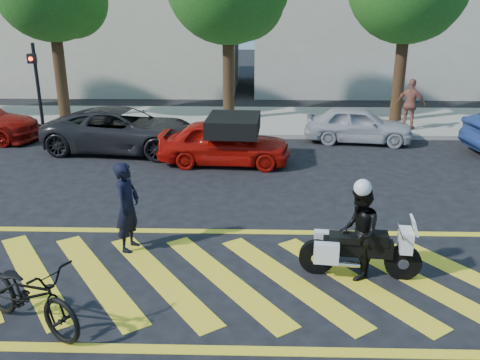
{
  "coord_description": "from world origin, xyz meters",
  "views": [
    {
      "loc": [
        0.98,
        -7.65,
        4.48
      ],
      "look_at": [
        0.71,
        2.15,
        1.05
      ],
      "focal_mm": 38.0,
      "sensor_mm": 36.0,
      "label": 1
    }
  ],
  "objects_px": {
    "red_convertible": "(224,142)",
    "parked_mid_right": "(358,125)",
    "officer_bike": "(128,207)",
    "officer_moto": "(359,233)",
    "parked_mid_left": "(124,130)",
    "bicycle": "(29,294)",
    "police_motorcycle": "(358,250)"
  },
  "relations": [
    {
      "from": "red_convertible",
      "to": "parked_mid_right",
      "type": "xyz_separation_m",
      "value": [
        4.36,
        2.58,
        -0.04
      ]
    },
    {
      "from": "officer_bike",
      "to": "officer_moto",
      "type": "bearing_deg",
      "value": -91.65
    },
    {
      "from": "officer_bike",
      "to": "parked_mid_left",
      "type": "relative_size",
      "value": 0.35
    },
    {
      "from": "bicycle",
      "to": "parked_mid_right",
      "type": "xyz_separation_m",
      "value": [
        6.71,
        10.59,
        0.06
      ]
    },
    {
      "from": "parked_mid_left",
      "to": "bicycle",
      "type": "bearing_deg",
      "value": -167.09
    },
    {
      "from": "bicycle",
      "to": "officer_moto",
      "type": "height_order",
      "value": "officer_moto"
    },
    {
      "from": "officer_moto",
      "to": "parked_mid_right",
      "type": "relative_size",
      "value": 0.46
    },
    {
      "from": "officer_bike",
      "to": "police_motorcycle",
      "type": "xyz_separation_m",
      "value": [
        4.16,
        -0.9,
        -0.37
      ]
    },
    {
      "from": "red_convertible",
      "to": "police_motorcycle",
      "type": "bearing_deg",
      "value": -153.95
    },
    {
      "from": "police_motorcycle",
      "to": "parked_mid_right",
      "type": "bearing_deg",
      "value": 85.72
    },
    {
      "from": "officer_bike",
      "to": "parked_mid_right",
      "type": "relative_size",
      "value": 0.49
    },
    {
      "from": "parked_mid_right",
      "to": "parked_mid_left",
      "type": "bearing_deg",
      "value": 107.6
    },
    {
      "from": "bicycle",
      "to": "parked_mid_right",
      "type": "bearing_deg",
      "value": -2.12
    },
    {
      "from": "bicycle",
      "to": "parked_mid_right",
      "type": "relative_size",
      "value": 0.58
    },
    {
      "from": "officer_moto",
      "to": "parked_mid_left",
      "type": "height_order",
      "value": "officer_moto"
    },
    {
      "from": "officer_bike",
      "to": "red_convertible",
      "type": "height_order",
      "value": "officer_bike"
    },
    {
      "from": "bicycle",
      "to": "parked_mid_right",
      "type": "distance_m",
      "value": 12.54
    },
    {
      "from": "bicycle",
      "to": "officer_moto",
      "type": "bearing_deg",
      "value": -41.89
    },
    {
      "from": "officer_moto",
      "to": "parked_mid_left",
      "type": "distance_m",
      "value": 9.69
    },
    {
      "from": "bicycle",
      "to": "red_convertible",
      "type": "height_order",
      "value": "red_convertible"
    },
    {
      "from": "officer_bike",
      "to": "police_motorcycle",
      "type": "distance_m",
      "value": 4.27
    },
    {
      "from": "red_convertible",
      "to": "parked_mid_left",
      "type": "xyz_separation_m",
      "value": [
        -3.26,
        1.28,
        0.03
      ]
    },
    {
      "from": "police_motorcycle",
      "to": "parked_mid_left",
      "type": "distance_m",
      "value": 9.69
    },
    {
      "from": "red_convertible",
      "to": "parked_mid_left",
      "type": "height_order",
      "value": "parked_mid_left"
    },
    {
      "from": "red_convertible",
      "to": "parked_mid_right",
      "type": "bearing_deg",
      "value": -55.82
    },
    {
      "from": "officer_moto",
      "to": "police_motorcycle",
      "type": "bearing_deg",
      "value": 111.52
    },
    {
      "from": "police_motorcycle",
      "to": "red_convertible",
      "type": "distance_m",
      "value": 6.92
    },
    {
      "from": "police_motorcycle",
      "to": "parked_mid_right",
      "type": "xyz_separation_m",
      "value": [
        1.71,
        8.98,
        0.11
      ]
    },
    {
      "from": "bicycle",
      "to": "police_motorcycle",
      "type": "xyz_separation_m",
      "value": [
        5.0,
        1.61,
        -0.05
      ]
    },
    {
      "from": "parked_mid_right",
      "to": "officer_bike",
      "type": "bearing_deg",
      "value": 151.97
    },
    {
      "from": "officer_bike",
      "to": "parked_mid_right",
      "type": "bearing_deg",
      "value": -25.35
    },
    {
      "from": "officer_bike",
      "to": "bicycle",
      "type": "relative_size",
      "value": 0.83
    }
  ]
}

